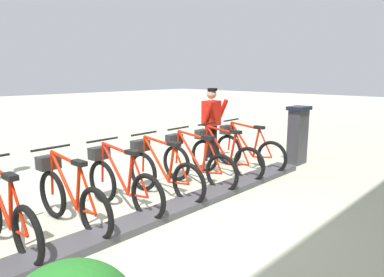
{
  "coord_description": "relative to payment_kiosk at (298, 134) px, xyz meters",
  "views": [
    {
      "loc": [
        -3.47,
        2.95,
        1.97
      ],
      "look_at": [
        0.5,
        -1.17,
        0.9
      ],
      "focal_mm": 32.34,
      "sensor_mm": 36.0,
      "label": 1
    }
  ],
  "objects": [
    {
      "name": "ground_plane",
      "position": [
        -0.05,
        4.07,
        -0.67
      ],
      "size": [
        60.0,
        60.0,
        0.0
      ],
      "primitive_type": "plane",
      "color": "#B8BCA3"
    },
    {
      "name": "dock_rail_base",
      "position": [
        -0.05,
        4.07,
        -0.62
      ],
      "size": [
        0.44,
        7.09,
        0.1
      ],
      "primitive_type": "cube",
      "color": "#47474C",
      "rests_on": "ground"
    },
    {
      "name": "payment_kiosk",
      "position": [
        0.0,
        0.0,
        0.0
      ],
      "size": [
        0.36,
        0.52,
        1.28
      ],
      "color": "#38383D",
      "rests_on": "ground"
    },
    {
      "name": "bike_docked_0",
      "position": [
        0.57,
        1.13,
        -0.24
      ],
      "size": [
        1.72,
        0.54,
        1.02
      ],
      "color": "black",
      "rests_on": "ground"
    },
    {
      "name": "bike_docked_1",
      "position": [
        0.57,
        1.91,
        -0.24
      ],
      "size": [
        1.72,
        0.54,
        1.02
      ],
      "color": "black",
      "rests_on": "ground"
    },
    {
      "name": "bike_docked_2",
      "position": [
        0.57,
        2.7,
        -0.24
      ],
      "size": [
        1.72,
        0.54,
        1.02
      ],
      "color": "black",
      "rests_on": "ground"
    },
    {
      "name": "bike_docked_3",
      "position": [
        0.57,
        3.49,
        -0.24
      ],
      "size": [
        1.72,
        0.54,
        1.02
      ],
      "color": "black",
      "rests_on": "ground"
    },
    {
      "name": "bike_docked_4",
      "position": [
        0.57,
        4.27,
        -0.24
      ],
      "size": [
        1.72,
        0.54,
        1.02
      ],
      "color": "black",
      "rests_on": "ground"
    },
    {
      "name": "bike_docked_5",
      "position": [
        0.57,
        5.06,
        -0.24
      ],
      "size": [
        1.72,
        0.54,
        1.02
      ],
      "color": "black",
      "rests_on": "ground"
    },
    {
      "name": "bike_docked_6",
      "position": [
        0.57,
        5.85,
        -0.24
      ],
      "size": [
        1.72,
        0.54,
        1.02
      ],
      "color": "black",
      "rests_on": "ground"
    },
    {
      "name": "worker_near_rack",
      "position": [
        1.54,
        1.12,
        0.24
      ],
      "size": [
        0.47,
        0.64,
        1.66
      ],
      "color": "white",
      "rests_on": "ground"
    }
  ]
}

